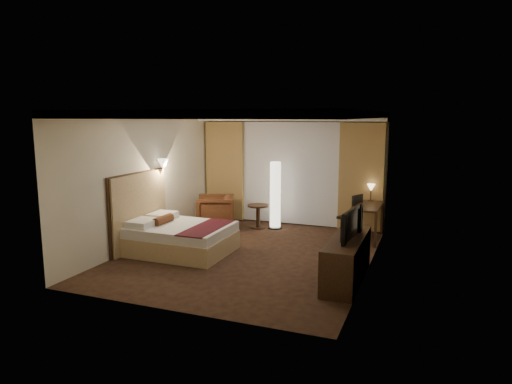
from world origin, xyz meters
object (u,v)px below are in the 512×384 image
at_px(side_table, 258,216).
at_px(desk, 367,222).
at_px(floor_lamp, 275,195).
at_px(television, 346,219).
at_px(bed, 182,239).
at_px(dresser, 347,259).
at_px(office_chair, 349,216).
at_px(armchair, 215,210).

xyz_separation_m(side_table, desk, (2.53, -0.07, 0.10)).
xyz_separation_m(floor_lamp, television, (2.16, -2.87, 0.21)).
bearing_deg(television, bed, 89.21).
relative_size(side_table, television, 0.54).
bearing_deg(dresser, office_chair, 98.97).
bearing_deg(dresser, bed, 173.11).
relative_size(desk, office_chair, 1.29).
bearing_deg(side_table, dresser, -46.93).
height_order(desk, dresser, desk).
height_order(bed, armchair, armchair).
bearing_deg(side_table, armchair, -157.55).
xyz_separation_m(bed, side_table, (0.69, 2.36, 0.01)).
distance_m(armchair, dresser, 4.24).
bearing_deg(bed, office_chair, 38.15).
bearing_deg(television, desk, 6.59).
relative_size(desk, television, 1.23).
xyz_separation_m(floor_lamp, desk, (2.14, -0.19, -0.42)).
xyz_separation_m(side_table, floor_lamp, (0.39, 0.11, 0.52)).
relative_size(floor_lamp, television, 1.53).
bearing_deg(floor_lamp, side_table, -163.68).
bearing_deg(armchair, television, 32.45).
distance_m(armchair, floor_lamp, 1.46).
xyz_separation_m(armchair, floor_lamp, (1.32, 0.50, 0.36)).
xyz_separation_m(floor_lamp, dresser, (2.19, -2.87, -0.44)).
xyz_separation_m(bed, floor_lamp, (1.07, 2.47, 0.52)).
bearing_deg(office_chair, side_table, -159.99).
height_order(armchair, side_table, armchair).
bearing_deg(dresser, side_table, 133.07).
bearing_deg(armchair, bed, -16.17).
height_order(office_chair, television, television).
bearing_deg(desk, dresser, -88.93).
bearing_deg(office_chair, television, -58.37).
bearing_deg(floor_lamp, office_chair, -7.60).
height_order(side_table, floor_lamp, floor_lamp).
bearing_deg(armchair, dresser, 32.68).
height_order(bed, desk, desk).
bearing_deg(floor_lamp, dresser, -52.63).
bearing_deg(office_chair, desk, 31.09).
bearing_deg(office_chair, floor_lamp, -164.30).
bearing_deg(television, floor_lamp, 43.15).
height_order(office_chair, dresser, office_chair).
height_order(bed, side_table, side_table).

